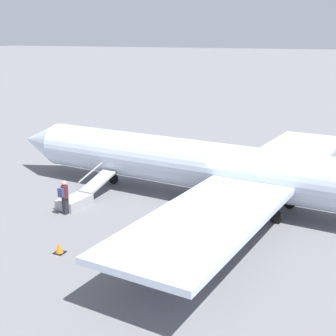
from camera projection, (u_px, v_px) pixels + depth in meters
The scene contains 5 objects.
ground_plane at pixel (237, 207), 24.47m from camera, with size 600.00×600.00×0.00m, color slate.
airplane_main at pixel (256, 172), 23.47m from camera, with size 30.77×23.39×6.72m.
boarding_stairs at pixel (79, 198), 24.73m from camera, with size 1.28×4.08×1.68m.
passenger at pixel (64, 195), 23.19m from camera, with size 0.36×0.55×1.74m.
traffic_cone_near_stairs at pixel (59, 248), 19.21m from camera, with size 0.43×0.43×0.47m.
Camera 1 is at (-6.84, 22.23, 8.64)m, focal length 50.00 mm.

